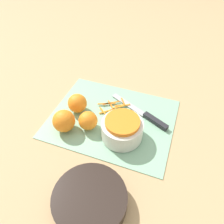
{
  "coord_description": "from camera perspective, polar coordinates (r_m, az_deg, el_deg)",
  "views": [
    {
      "loc": [
        -0.19,
        0.53,
        0.6
      ],
      "look_at": [
        0.0,
        0.0,
        0.04
      ],
      "focal_mm": 35.0,
      "sensor_mm": 36.0,
      "label": 1
    }
  ],
  "objects": [
    {
      "name": "peel_pile",
      "position": [
        0.85,
        0.01,
        1.39
      ],
      "size": [
        0.12,
        0.12,
        0.01
      ],
      "color": "orange",
      "rests_on": "cutting_board"
    },
    {
      "name": "orange_back",
      "position": [
        0.77,
        -6.27,
        -2.26
      ],
      "size": [
        0.07,
        0.07,
        0.07
      ],
      "color": "orange",
      "rests_on": "cutting_board"
    },
    {
      "name": "orange_right",
      "position": [
        0.83,
        -9.03,
        2.28
      ],
      "size": [
        0.07,
        0.07,
        0.07
      ],
      "color": "orange",
      "rests_on": "cutting_board"
    },
    {
      "name": "ground_plane",
      "position": [
        0.82,
        -0.0,
        -1.76
      ],
      "size": [
        4.0,
        4.0,
        0.0
      ],
      "primitive_type": "plane",
      "color": "tan"
    },
    {
      "name": "bowl_speckled",
      "position": [
        0.73,
        2.66,
        -4.37
      ],
      "size": [
        0.14,
        0.14,
        0.08
      ],
      "color": "silver",
      "rests_on": "cutting_board"
    },
    {
      "name": "cutting_board",
      "position": [
        0.82,
        -0.0,
        -1.62
      ],
      "size": [
        0.45,
        0.36,
        0.01
      ],
      "color": "#84B793",
      "rests_on": "ground_plane"
    },
    {
      "name": "orange_left",
      "position": [
        0.77,
        -12.47,
        -2.3
      ],
      "size": [
        0.08,
        0.08,
        0.08
      ],
      "color": "orange",
      "rests_on": "cutting_board"
    },
    {
      "name": "knife",
      "position": [
        0.83,
        9.47,
        -1.2
      ],
      "size": [
        0.25,
        0.13,
        0.02
      ],
      "rotation": [
        0.0,
        0.0,
        -0.44
      ],
      "color": "#232328",
      "rests_on": "cutting_board"
    },
    {
      "name": "bowl_dark",
      "position": [
        0.63,
        -5.75,
        -21.97
      ],
      "size": [
        0.2,
        0.2,
        0.05
      ],
      "color": "black",
      "rests_on": "ground_plane"
    }
  ]
}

